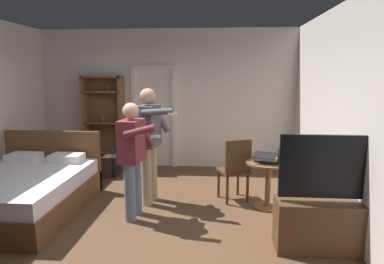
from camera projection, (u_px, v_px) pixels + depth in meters
ground_plane at (137, 222)px, 4.51m from camera, size 6.18×6.18×0.00m
wall_back at (168, 99)px, 7.08m from camera, size 5.51×0.12×2.86m
wall_right at (354, 118)px, 4.05m from camera, size 0.12×5.86×2.86m
doorway_frame at (154, 109)px, 7.06m from camera, size 0.93×0.08×2.13m
bed at (23, 191)px, 4.82m from camera, size 1.61×2.09×1.02m
bookshelf at (104, 119)px, 7.03m from camera, size 0.82×0.32×1.92m
tv_flatscreen at (331, 217)px, 3.74m from camera, size 1.22×0.40×1.32m
side_table at (268, 177)px, 4.92m from camera, size 0.66×0.66×0.70m
laptop at (266, 159)px, 4.83m from camera, size 0.42×0.42×0.16m
bottle_on_table at (280, 156)px, 4.77m from camera, size 0.06×0.06×0.26m
wooden_chair at (235, 167)px, 5.15m from camera, size 0.55×0.55×0.99m
person_blue_shirt at (133, 153)px, 4.52m from camera, size 0.60×0.63×1.59m
person_striped_shirt at (149, 138)px, 5.05m from camera, size 0.64×0.65×1.75m
suitcase_dark at (97, 167)px, 6.45m from camera, size 0.61×0.39×0.40m
suitcase_small at (106, 166)px, 6.55m from camera, size 0.50×0.34×0.39m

